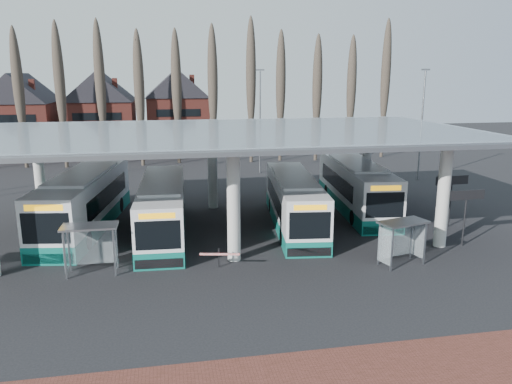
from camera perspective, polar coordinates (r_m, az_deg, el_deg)
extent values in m
plane|color=black|center=(24.74, -1.67, -9.77)|extent=(140.00, 140.00, 0.00)
cylinder|color=silver|center=(37.58, -23.52, 1.93)|extent=(0.70, 0.70, 6.00)
cylinder|color=silver|center=(26.11, -2.57, -1.57)|extent=(0.70, 0.70, 6.00)
cylinder|color=silver|center=(36.77, -4.99, 2.77)|extent=(0.70, 0.70, 6.00)
cylinder|color=silver|center=(30.15, 20.63, -0.39)|extent=(0.70, 0.70, 6.00)
cylinder|color=silver|center=(39.75, 12.51, 3.30)|extent=(0.70, 0.70, 6.00)
cube|color=gray|center=(30.88, -4.09, 6.87)|extent=(32.00, 16.00, 0.12)
cube|color=silver|center=(30.87, -4.09, 7.00)|extent=(31.50, 15.50, 0.04)
cone|color=#473D33|center=(57.41, -25.62, 9.59)|extent=(0.36, 0.36, 14.50)
ellipsoid|color=#473D33|center=(57.36, -25.80, 11.32)|extent=(1.10, 1.10, 11.02)
cone|color=#473D33|center=(56.53, -21.65, 9.92)|extent=(0.36, 0.36, 14.50)
ellipsoid|color=#473D33|center=(56.48, -21.81, 11.68)|extent=(1.10, 1.10, 11.02)
cone|color=#473D33|center=(55.92, -17.57, 10.20)|extent=(0.36, 0.36, 14.50)
ellipsoid|color=#473D33|center=(55.87, -17.70, 11.98)|extent=(1.10, 1.10, 11.02)
cone|color=#473D33|center=(55.60, -13.41, 10.44)|extent=(0.36, 0.36, 14.50)
ellipsoid|color=#473D33|center=(55.55, -13.51, 12.23)|extent=(1.10, 1.10, 11.02)
cone|color=#473D33|center=(55.56, -9.22, 10.63)|extent=(0.36, 0.36, 14.50)
ellipsoid|color=#473D33|center=(55.51, -9.29, 12.42)|extent=(1.10, 1.10, 11.02)
cone|color=#473D33|center=(55.81, -5.04, 10.76)|extent=(0.36, 0.36, 14.50)
ellipsoid|color=#473D33|center=(55.76, -5.08, 12.54)|extent=(1.10, 1.10, 11.02)
cone|color=#473D33|center=(56.35, -0.92, 10.83)|extent=(0.36, 0.36, 14.50)
ellipsoid|color=#473D33|center=(56.30, -0.93, 12.60)|extent=(1.10, 1.10, 11.02)
cone|color=#473D33|center=(57.16, 3.11, 10.85)|extent=(0.36, 0.36, 14.50)
ellipsoid|color=#473D33|center=(57.11, 3.13, 12.59)|extent=(1.10, 1.10, 11.02)
cone|color=#473D33|center=(58.23, 7.00, 10.81)|extent=(0.36, 0.36, 14.50)
ellipsoid|color=#473D33|center=(58.18, 7.05, 12.53)|extent=(1.10, 1.10, 11.02)
cone|color=#473D33|center=(59.55, 10.74, 10.74)|extent=(0.36, 0.36, 14.50)
ellipsoid|color=#473D33|center=(59.51, 10.82, 12.41)|extent=(1.10, 1.10, 11.02)
cone|color=#473D33|center=(61.11, 14.30, 10.62)|extent=(0.36, 0.36, 14.50)
ellipsoid|color=#473D33|center=(61.07, 14.40, 12.25)|extent=(1.10, 1.10, 11.02)
cube|color=maroon|center=(68.91, -25.05, 6.92)|extent=(8.00, 10.00, 7.00)
pyramid|color=black|center=(68.64, -25.63, 12.72)|extent=(8.30, 10.30, 3.50)
cube|color=maroon|center=(67.20, -17.13, 7.45)|extent=(8.00, 10.00, 7.00)
pyramid|color=black|center=(66.92, -17.55, 13.41)|extent=(8.30, 10.30, 3.50)
cube|color=maroon|center=(66.81, -8.94, 7.84)|extent=(8.00, 10.00, 7.00)
pyramid|color=black|center=(66.52, -9.16, 13.85)|extent=(8.30, 10.30, 3.50)
cylinder|color=slate|center=(49.63, 0.47, 7.89)|extent=(0.16, 0.16, 10.00)
cube|color=slate|center=(49.41, 0.48, 13.79)|extent=(0.80, 0.15, 0.15)
cylinder|color=slate|center=(48.78, 18.38, 7.12)|extent=(0.16, 0.16, 10.00)
cube|color=slate|center=(48.55, 18.83, 13.11)|extent=(0.80, 0.15, 0.15)
cube|color=silver|center=(33.67, -19.03, -0.69)|extent=(4.74, 13.41, 3.07)
cube|color=#0D6659|center=(34.04, -18.84, -3.11)|extent=(4.77, 13.44, 0.99)
cube|color=silver|center=(33.34, -19.23, 1.96)|extent=(3.67, 8.17, 0.20)
cube|color=black|center=(34.15, -18.78, -0.29)|extent=(4.23, 9.78, 1.20)
cube|color=black|center=(27.69, -22.91, -3.86)|extent=(2.44, 0.44, 1.64)
cube|color=black|center=(39.80, -16.35, 1.74)|extent=(2.36, 0.42, 1.31)
cube|color=#EC9F0D|center=(27.41, -23.12, -1.67)|extent=(1.94, 0.35, 0.33)
cube|color=black|center=(28.20, -22.60, -7.04)|extent=(2.64, 0.49, 0.55)
cylinder|color=black|center=(30.70, -23.32, -5.20)|extent=(0.46, 1.09, 1.05)
cylinder|color=black|center=(29.87, -18.78, -5.31)|extent=(0.46, 1.09, 1.05)
cylinder|color=black|center=(37.93, -19.04, -1.42)|extent=(0.46, 1.09, 1.05)
cylinder|color=black|center=(37.27, -15.32, -1.42)|extent=(0.46, 1.09, 1.05)
cube|color=silver|center=(31.25, -10.62, -1.54)|extent=(3.08, 12.16, 2.81)
cube|color=#0D6659|center=(31.62, -10.51, -3.92)|extent=(3.10, 12.18, 0.90)
cube|color=silver|center=(30.91, -10.73, 1.07)|extent=(2.62, 7.33, 0.18)
cube|color=black|center=(31.71, -10.59, -1.14)|extent=(2.98, 8.79, 1.11)
cube|color=black|center=(25.47, -11.14, -4.87)|extent=(2.26, 0.16, 1.51)
cube|color=black|center=(37.07, -10.26, 0.97)|extent=(2.18, 0.15, 1.21)
cube|color=#EC9F0D|center=(25.18, -11.25, -2.70)|extent=(1.79, 0.13, 0.30)
cube|color=black|center=(25.98, -10.99, -8.03)|extent=(2.44, 0.19, 0.50)
cylinder|color=black|center=(28.07, -13.18, -6.22)|extent=(0.32, 0.98, 0.96)
cylinder|color=black|center=(27.94, -8.41, -6.09)|extent=(0.32, 0.98, 0.96)
cylinder|color=black|center=(35.05, -12.20, -2.23)|extent=(0.32, 0.98, 0.96)
cylinder|color=black|center=(34.95, -8.40, -2.12)|extent=(0.32, 0.98, 0.96)
cube|color=silver|center=(32.45, 4.39, -0.83)|extent=(3.94, 12.16, 2.79)
cube|color=#0D6659|center=(32.80, 4.35, -3.10)|extent=(3.96, 12.18, 0.90)
cube|color=silver|center=(32.13, 4.43, 1.67)|extent=(3.12, 7.39, 0.18)
cube|color=black|center=(32.90, 4.27, -0.45)|extent=(3.58, 8.84, 1.09)
cube|color=black|center=(26.77, 6.17, -3.83)|extent=(2.22, 0.33, 1.49)
cube|color=black|center=(38.18, 3.14, 1.50)|extent=(2.15, 0.32, 1.19)
cube|color=#EC9F0D|center=(26.50, 6.23, -1.77)|extent=(1.77, 0.26, 0.30)
cube|color=black|center=(27.26, 6.09, -6.82)|extent=(2.40, 0.37, 0.50)
cylinder|color=black|center=(29.07, 3.13, -5.20)|extent=(0.39, 0.98, 0.96)
cylinder|color=black|center=(29.43, 7.60, -5.07)|extent=(0.39, 0.98, 0.96)
cylinder|color=black|center=(35.99, 1.76, -1.53)|extent=(0.39, 0.98, 0.96)
cylinder|color=black|center=(36.28, 5.38, -1.47)|extent=(0.39, 0.98, 0.96)
cube|color=silver|center=(37.15, 11.34, 0.94)|extent=(3.95, 12.88, 2.96)
cube|color=#0D6659|center=(37.48, 11.24, -1.19)|extent=(3.98, 12.90, 0.95)
cube|color=silver|center=(36.86, 11.45, 3.26)|extent=(3.18, 7.81, 0.19)
cube|color=black|center=(37.63, 11.13, 1.27)|extent=(3.64, 9.35, 1.16)
cube|color=black|center=(31.30, 14.51, -1.45)|extent=(2.36, 0.30, 1.58)
cube|color=black|center=(43.11, 9.05, 2.87)|extent=(2.28, 0.29, 1.27)
cube|color=#EC9F0D|center=(31.05, 14.62, 0.44)|extent=(1.88, 0.24, 0.32)
cube|color=black|center=(31.74, 14.34, -4.21)|extent=(2.55, 0.34, 0.53)
cylinder|color=black|center=(33.42, 11.11, -2.90)|extent=(0.40, 1.04, 1.01)
cylinder|color=black|center=(34.16, 15.05, -2.76)|extent=(0.40, 1.04, 1.01)
cylinder|color=black|center=(40.64, 8.18, 0.11)|extent=(0.40, 1.04, 1.01)
cylinder|color=black|center=(41.25, 11.48, 0.17)|extent=(0.40, 1.04, 1.01)
cube|color=gray|center=(25.86, -21.01, -6.79)|extent=(0.08, 0.08, 2.40)
cube|color=gray|center=(25.49, -15.90, -6.69)|extent=(0.08, 0.08, 2.40)
cube|color=gray|center=(26.84, -20.59, -6.03)|extent=(0.08, 0.08, 2.40)
cube|color=gray|center=(26.49, -15.67, -5.91)|extent=(0.08, 0.08, 2.40)
cube|color=gray|center=(25.77, -18.51, -3.74)|extent=(2.71, 1.38, 0.10)
cube|color=silver|center=(26.67, -18.14, -5.85)|extent=(2.31, 0.07, 1.92)
cube|color=silver|center=(26.34, -20.91, -6.31)|extent=(0.05, 1.06, 1.92)
cube|color=silver|center=(25.97, -15.68, -6.19)|extent=(0.05, 1.06, 1.92)
cube|color=gray|center=(26.01, 15.26, -6.41)|extent=(0.09, 0.09, 2.26)
cube|color=gray|center=(27.42, 18.74, -5.63)|extent=(0.09, 0.09, 2.26)
cube|color=gray|center=(26.72, 13.88, -5.79)|extent=(0.09, 0.09, 2.26)
cube|color=gray|center=(28.09, 17.34, -5.07)|extent=(0.09, 0.09, 2.26)
cube|color=gray|center=(26.70, 16.50, -3.33)|extent=(2.77, 1.87, 0.09)
cube|color=silver|center=(27.41, 15.60, -5.31)|extent=(2.11, 0.59, 1.81)
cube|color=silver|center=(26.32, 14.49, -6.02)|extent=(0.29, 0.97, 1.81)
cube|color=silver|center=(27.77, 18.10, -5.24)|extent=(0.29, 0.97, 1.81)
cylinder|color=black|center=(31.04, 22.72, -2.85)|extent=(0.10, 0.10, 3.22)
cube|color=black|center=(30.70, 22.96, -0.32)|extent=(2.22, 0.21, 0.55)
cylinder|color=black|center=(34.56, 21.31, -1.08)|extent=(0.10, 0.10, 3.30)
cube|color=black|center=(34.25, 21.51, 1.27)|extent=(2.28, 0.25, 0.57)
cube|color=black|center=(25.90, -4.27, -7.51)|extent=(0.07, 0.07, 1.01)
cube|color=red|center=(25.35, -4.17, -7.10)|extent=(2.00, 0.49, 0.09)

